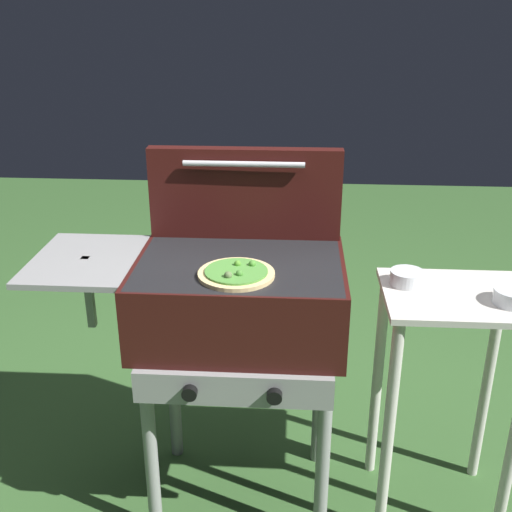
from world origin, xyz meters
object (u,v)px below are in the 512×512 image
topping_bowl_far (407,278)px  prep_table (447,361)px  grill (235,304)px  pizza_veggie (236,273)px

topping_bowl_far → prep_table: bearing=-21.4°
grill → prep_table: bearing=0.4°
grill → pizza_veggie: (0.01, -0.10, 0.15)m
prep_table → topping_bowl_far: 0.30m
prep_table → topping_bowl_far: (-0.14, 0.06, 0.26)m
pizza_veggie → topping_bowl_far: 0.55m
grill → pizza_veggie: size_ratio=4.30×
topping_bowl_far → grill: bearing=-173.6°
pizza_veggie → prep_table: size_ratio=0.27×
pizza_veggie → topping_bowl_far: (0.52, 0.16, -0.07)m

